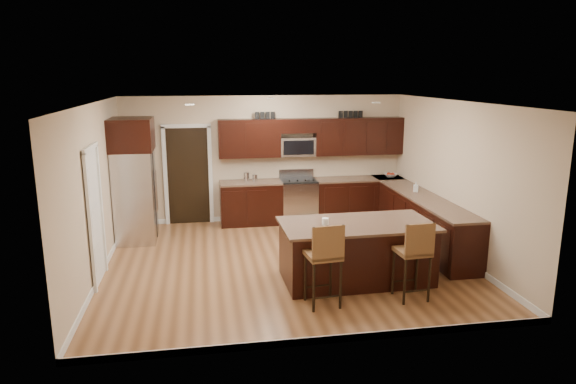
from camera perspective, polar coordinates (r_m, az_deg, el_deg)
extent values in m
plane|color=brown|center=(8.82, -0.24, -7.85)|extent=(6.00, 6.00, 0.00)
plane|color=silver|center=(8.26, -0.26, 9.95)|extent=(6.00, 6.00, 0.00)
plane|color=#C9B191|center=(11.12, -2.56, 3.70)|extent=(6.00, 0.00, 6.00)
plane|color=#C9B191|center=(8.50, -20.64, 0.00)|extent=(0.00, 5.50, 5.50)
plane|color=#C9B191|center=(9.39, 18.12, 1.36)|extent=(0.00, 5.50, 5.50)
cube|color=black|center=(10.97, -4.13, -1.30)|extent=(1.30, 0.60, 0.88)
cube|color=black|center=(11.43, 7.83, -0.80)|extent=(1.94, 0.60, 0.88)
cube|color=black|center=(9.89, 14.95, -3.31)|extent=(0.60, 3.35, 0.88)
cube|color=brown|center=(10.87, -4.17, 1.06)|extent=(1.30, 0.63, 0.04)
cube|color=brown|center=(11.33, 7.90, 1.46)|extent=(1.94, 0.63, 0.04)
cube|color=brown|center=(9.77, 15.10, -0.72)|extent=(0.63, 3.35, 0.04)
cube|color=black|center=(10.85, -4.32, 5.96)|extent=(1.30, 0.33, 0.80)
cube|color=black|center=(11.32, 7.84, 6.16)|extent=(1.94, 0.33, 0.80)
cube|color=black|center=(10.97, 1.07, 7.38)|extent=(0.76, 0.33, 0.30)
cube|color=silver|center=(11.11, 1.16, -1.03)|extent=(0.76, 0.64, 0.90)
cube|color=black|center=(11.01, 1.18, 1.29)|extent=(0.76, 0.60, 0.03)
cube|color=black|center=(10.82, 1.46, -1.41)|extent=(0.65, 0.01, 0.45)
cube|color=silver|center=(11.25, 0.92, 2.12)|extent=(0.76, 0.05, 0.18)
cube|color=silver|center=(11.04, 1.04, 5.07)|extent=(0.76, 0.31, 0.40)
cube|color=black|center=(11.08, -11.03, 1.77)|extent=(0.85, 0.03, 2.06)
cube|color=white|center=(8.29, -20.70, -2.68)|extent=(0.03, 0.80, 2.04)
cube|color=black|center=(8.05, 7.58, -6.71)|extent=(2.25, 1.16, 0.88)
cube|color=brown|center=(7.91, 7.68, -3.57)|extent=(2.35, 1.26, 0.04)
cube|color=black|center=(8.19, 7.50, -9.31)|extent=(2.17, 1.08, 0.09)
cube|color=brown|center=(7.06, 3.90, -7.02)|extent=(0.49, 0.49, 0.06)
cube|color=brown|center=(6.81, 4.51, -5.72)|extent=(0.45, 0.09, 0.48)
cylinder|color=black|center=(6.99, 2.67, -10.56)|extent=(0.04, 0.04, 0.69)
cylinder|color=black|center=(7.08, 5.75, -10.31)|extent=(0.04, 0.04, 0.69)
cylinder|color=black|center=(7.34, 2.03, -9.38)|extent=(0.04, 0.04, 0.69)
cylinder|color=black|center=(7.42, 4.97, -9.17)|extent=(0.04, 0.04, 0.69)
cube|color=brown|center=(7.47, 13.65, -6.44)|extent=(0.46, 0.46, 0.06)
cube|color=brown|center=(7.23, 14.45, -5.22)|extent=(0.43, 0.07, 0.46)
cylinder|color=black|center=(7.37, 12.72, -9.70)|extent=(0.04, 0.04, 0.67)
cylinder|color=black|center=(7.51, 15.37, -9.41)|extent=(0.04, 0.04, 0.67)
cylinder|color=black|center=(7.69, 11.67, -8.68)|extent=(0.04, 0.04, 0.67)
cylinder|color=black|center=(7.82, 14.23, -8.42)|extent=(0.04, 0.04, 0.67)
cube|color=silver|center=(10.15, -16.59, -0.46)|extent=(0.72, 0.87, 1.75)
cube|color=black|center=(10.11, -14.55, -0.38)|extent=(0.01, 0.02, 1.66)
cylinder|color=silver|center=(10.01, -14.46, 0.00)|extent=(0.02, 0.02, 0.78)
cylinder|color=silver|center=(10.17, -14.39, 0.20)|extent=(0.02, 0.02, 0.78)
cube|color=black|center=(9.96, -17.03, 6.13)|extent=(0.78, 0.93, 0.60)
cube|color=brown|center=(10.45, 4.82, -4.51)|extent=(1.02, 0.88, 0.01)
imported|color=silver|center=(11.56, 11.32, 1.84)|extent=(0.35, 0.35, 0.07)
imported|color=#B2B2B2|center=(10.18, 14.02, 0.56)|extent=(0.12, 0.12, 0.20)
cylinder|color=silver|center=(10.84, -4.62, 1.66)|extent=(0.12, 0.12, 0.20)
cylinder|color=silver|center=(10.86, -3.71, 1.56)|extent=(0.11, 0.11, 0.15)
cylinder|color=white|center=(7.76, 4.16, -3.27)|extent=(0.10, 0.10, 0.10)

